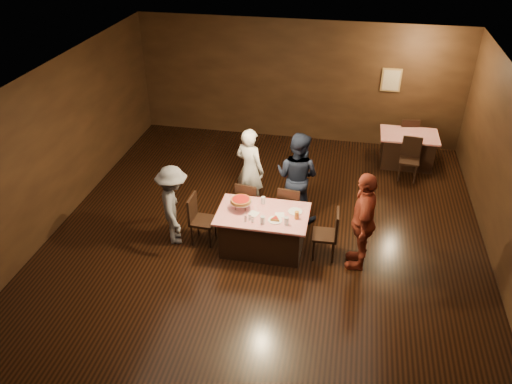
{
  "coord_description": "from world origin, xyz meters",
  "views": [
    {
      "loc": [
        1.27,
        -6.83,
        5.68
      ],
      "look_at": [
        -0.19,
        0.54,
        1.0
      ],
      "focal_mm": 35.0,
      "sensor_mm": 36.0,
      "label": 1
    }
  ],
  "objects_px": {
    "diner_grey_knit": "(174,205)",
    "glass_front_right": "(286,221)",
    "chair_end_left": "(203,220)",
    "glass_back": "(263,200)",
    "diner_white_jacket": "(250,170)",
    "glass_amber": "(297,215)",
    "chair_back_far": "(406,135)",
    "diner_red_shirt": "(363,221)",
    "pizza_stand": "(241,200)",
    "chair_back_near": "(410,160)",
    "chair_far_right": "(291,206)",
    "diner_navy_hoodie": "(297,176)",
    "chair_far_left": "(249,202)",
    "main_table": "(263,231)",
    "plate_empty": "(295,211)",
    "back_table": "(407,149)",
    "chair_end_right": "(325,234)",
    "glass_front_left": "(262,220)"
  },
  "relations": [
    {
      "from": "chair_end_left",
      "to": "diner_grey_knit",
      "type": "xyz_separation_m",
      "value": [
        -0.51,
        -0.06,
        0.29
      ]
    },
    {
      "from": "diner_white_jacket",
      "to": "glass_amber",
      "type": "bearing_deg",
      "value": 153.54
    },
    {
      "from": "chair_back_far",
      "to": "glass_front_right",
      "type": "distance_m",
      "value": 5.18
    },
    {
      "from": "pizza_stand",
      "to": "glass_back",
      "type": "distance_m",
      "value": 0.44
    },
    {
      "from": "chair_far_right",
      "to": "glass_front_left",
      "type": "distance_m",
      "value": 1.17
    },
    {
      "from": "main_table",
      "to": "chair_back_far",
      "type": "height_order",
      "value": "chair_back_far"
    },
    {
      "from": "pizza_stand",
      "to": "glass_front_right",
      "type": "height_order",
      "value": "pizza_stand"
    },
    {
      "from": "pizza_stand",
      "to": "glass_amber",
      "type": "height_order",
      "value": "pizza_stand"
    },
    {
      "from": "back_table",
      "to": "chair_end_right",
      "type": "xyz_separation_m",
      "value": [
        -1.62,
        -3.8,
        0.09
      ]
    },
    {
      "from": "diner_grey_knit",
      "to": "glass_front_right",
      "type": "height_order",
      "value": "diner_grey_knit"
    },
    {
      "from": "chair_far_right",
      "to": "chair_end_right",
      "type": "distance_m",
      "value": 1.03
    },
    {
      "from": "chair_end_left",
      "to": "glass_back",
      "type": "height_order",
      "value": "chair_end_left"
    },
    {
      "from": "chair_back_far",
      "to": "diner_red_shirt",
      "type": "xyz_separation_m",
      "value": [
        -1.01,
        -4.49,
        0.43
      ]
    },
    {
      "from": "diner_navy_hoodie",
      "to": "glass_back",
      "type": "height_order",
      "value": "diner_navy_hoodie"
    },
    {
      "from": "chair_far_left",
      "to": "chair_far_right",
      "type": "relative_size",
      "value": 1.0
    },
    {
      "from": "chair_far_left",
      "to": "chair_back_near",
      "type": "distance_m",
      "value": 3.9
    },
    {
      "from": "chair_far_right",
      "to": "diner_navy_hoodie",
      "type": "bearing_deg",
      "value": -90.23
    },
    {
      "from": "diner_red_shirt",
      "to": "plate_empty",
      "type": "height_order",
      "value": "diner_red_shirt"
    },
    {
      "from": "back_table",
      "to": "chair_end_left",
      "type": "height_order",
      "value": "chair_end_left"
    },
    {
      "from": "chair_far_left",
      "to": "glass_front_left",
      "type": "relative_size",
      "value": 6.79
    },
    {
      "from": "chair_far_right",
      "to": "glass_back",
      "type": "xyz_separation_m",
      "value": [
        -0.45,
        -0.45,
        0.37
      ]
    },
    {
      "from": "chair_far_left",
      "to": "glass_back",
      "type": "bearing_deg",
      "value": 136.2
    },
    {
      "from": "chair_back_far",
      "to": "diner_white_jacket",
      "type": "height_order",
      "value": "diner_white_jacket"
    },
    {
      "from": "main_table",
      "to": "glass_front_left",
      "type": "bearing_deg",
      "value": -80.54
    },
    {
      "from": "pizza_stand",
      "to": "diner_grey_knit",
      "type": "bearing_deg",
      "value": -175.01
    },
    {
      "from": "diner_grey_knit",
      "to": "glass_back",
      "type": "relative_size",
      "value": 10.95
    },
    {
      "from": "plate_empty",
      "to": "glass_front_left",
      "type": "bearing_deg",
      "value": -138.01
    },
    {
      "from": "pizza_stand",
      "to": "glass_front_right",
      "type": "xyz_separation_m",
      "value": [
        0.85,
        -0.3,
        -0.11
      ]
    },
    {
      "from": "diner_grey_knit",
      "to": "diner_red_shirt",
      "type": "distance_m",
      "value": 3.33
    },
    {
      "from": "chair_far_left",
      "to": "diner_white_jacket",
      "type": "relative_size",
      "value": 0.55
    },
    {
      "from": "chair_far_left",
      "to": "diner_navy_hoodie",
      "type": "height_order",
      "value": "diner_navy_hoodie"
    },
    {
      "from": "chair_back_far",
      "to": "glass_back",
      "type": "bearing_deg",
      "value": 45.82
    },
    {
      "from": "main_table",
      "to": "plate_empty",
      "type": "height_order",
      "value": "plate_empty"
    },
    {
      "from": "chair_back_near",
      "to": "glass_back",
      "type": "bearing_deg",
      "value": -128.58
    },
    {
      "from": "chair_far_left",
      "to": "pizza_stand",
      "type": "xyz_separation_m",
      "value": [
        0.0,
        -0.7,
        0.48
      ]
    },
    {
      "from": "diner_red_shirt",
      "to": "plate_empty",
      "type": "relative_size",
      "value": 7.23
    },
    {
      "from": "chair_end_left",
      "to": "glass_front_left",
      "type": "height_order",
      "value": "chair_end_left"
    },
    {
      "from": "chair_far_right",
      "to": "diner_red_shirt",
      "type": "relative_size",
      "value": 0.53
    },
    {
      "from": "diner_red_shirt",
      "to": "glass_back",
      "type": "bearing_deg",
      "value": -100.95
    },
    {
      "from": "chair_far_right",
      "to": "diner_red_shirt",
      "type": "height_order",
      "value": "diner_red_shirt"
    },
    {
      "from": "chair_far_right",
      "to": "chair_end_right",
      "type": "bearing_deg",
      "value": 140.47
    },
    {
      "from": "chair_back_near",
      "to": "diner_red_shirt",
      "type": "bearing_deg",
      "value": -101.43
    },
    {
      "from": "pizza_stand",
      "to": "plate_empty",
      "type": "xyz_separation_m",
      "value": [
        0.95,
        0.1,
        -0.17
      ]
    },
    {
      "from": "chair_end_left",
      "to": "diner_grey_knit",
      "type": "relative_size",
      "value": 0.62
    },
    {
      "from": "main_table",
      "to": "chair_end_right",
      "type": "xyz_separation_m",
      "value": [
        1.1,
        0.0,
        0.09
      ]
    },
    {
      "from": "diner_red_shirt",
      "to": "chair_back_far",
      "type": "bearing_deg",
      "value": 169.0
    },
    {
      "from": "diner_white_jacket",
      "to": "diner_red_shirt",
      "type": "relative_size",
      "value": 0.96
    },
    {
      "from": "chair_back_near",
      "to": "glass_front_right",
      "type": "relative_size",
      "value": 6.79
    },
    {
      "from": "chair_end_left",
      "to": "pizza_stand",
      "type": "xyz_separation_m",
      "value": [
        0.7,
        0.05,
        0.48
      ]
    },
    {
      "from": "glass_back",
      "to": "diner_grey_knit",
      "type": "bearing_deg",
      "value": -167.18
    }
  ]
}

